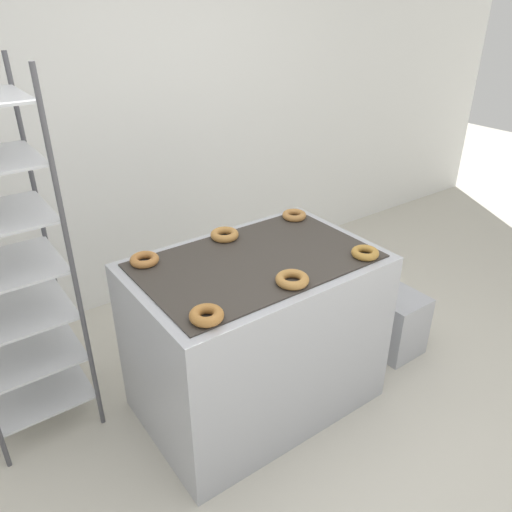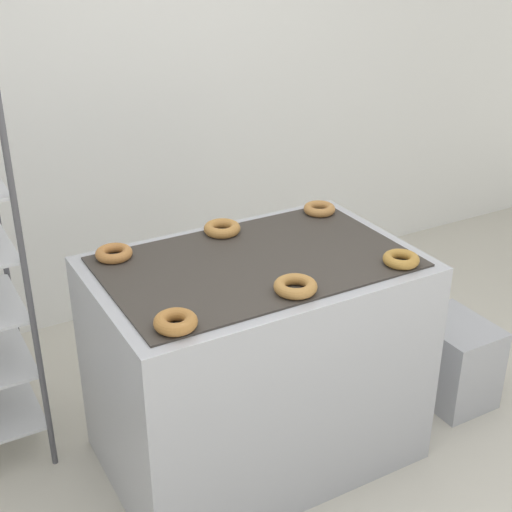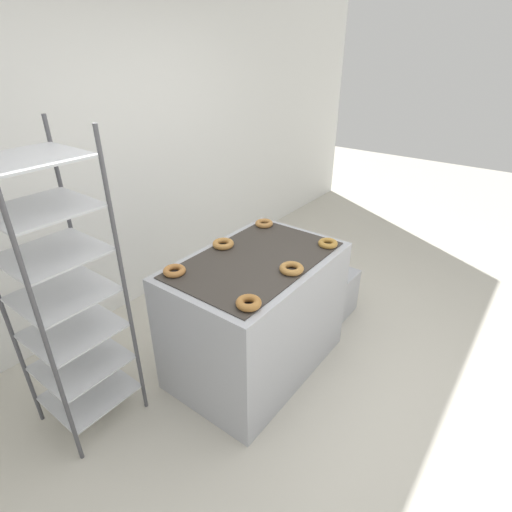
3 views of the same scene
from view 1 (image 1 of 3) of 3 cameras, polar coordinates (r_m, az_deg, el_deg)
The scene contains 11 objects.
ground_plane at distance 2.65m, azimuth 9.04°, elevation -23.69°, with size 14.00×14.00×0.00m, color beige.
wall_back at distance 3.51m, azimuth -14.83°, elevation 16.19°, with size 8.00×0.05×2.80m.
fryer_machine at distance 2.69m, azimuth 0.01°, elevation -8.96°, with size 1.23×0.80×0.91m.
baking_rack_cart at distance 2.58m, azimuth -26.65°, elevation -1.21°, with size 0.50×0.48×1.84m.
glaze_bin at distance 3.34m, azimuth 15.23°, elevation -7.15°, with size 0.29×0.38×0.40m.
donut_near_left at distance 2.01m, azimuth -5.67°, elevation -6.76°, with size 0.14×0.14×0.04m, color #A56D33.
donut_near_center at distance 2.24m, azimuth 4.12°, elevation -2.71°, with size 0.15×0.15×0.04m, color #AE7A3C.
donut_near_right at distance 2.52m, azimuth 12.36°, elevation 0.36°, with size 0.14×0.14×0.04m, color #AD7D34.
donut_far_left at distance 2.46m, azimuth -12.63°, elevation -0.40°, with size 0.14×0.14×0.04m, color #B07138.
donut_far_center at distance 2.65m, azimuth -3.61°, elevation 2.46°, with size 0.15×0.15×0.04m, color #B27B3C.
donut_far_right at distance 2.89m, azimuth 4.39°, elevation 4.67°, with size 0.14×0.14×0.04m, color #AE763D.
Camera 1 is at (-1.26, -1.09, 2.07)m, focal length 35.00 mm.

